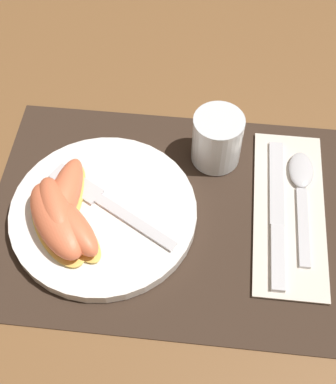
% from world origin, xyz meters
% --- Properties ---
extents(ground_plane, '(3.00, 3.00, 0.00)m').
position_xyz_m(ground_plane, '(0.00, 0.00, 0.00)').
color(ground_plane, brown).
extents(placemat, '(0.47, 0.34, 0.00)m').
position_xyz_m(placemat, '(0.00, 0.00, 0.00)').
color(placemat, '#38281E').
rests_on(placemat, ground_plane).
extents(plate, '(0.24, 0.24, 0.02)m').
position_xyz_m(plate, '(-0.08, -0.01, 0.01)').
color(plate, white).
rests_on(plate, placemat).
extents(juice_glass, '(0.07, 0.07, 0.08)m').
position_xyz_m(juice_glass, '(0.06, 0.10, 0.04)').
color(juice_glass, silver).
rests_on(juice_glass, placemat).
extents(napkin, '(0.09, 0.25, 0.00)m').
position_xyz_m(napkin, '(0.16, 0.02, 0.01)').
color(napkin, silver).
rests_on(napkin, placemat).
extents(knife, '(0.02, 0.23, 0.01)m').
position_xyz_m(knife, '(0.14, 0.01, 0.01)').
color(knife, silver).
rests_on(knife, napkin).
extents(spoon, '(0.03, 0.18, 0.01)m').
position_xyz_m(spoon, '(0.18, 0.06, 0.01)').
color(spoon, silver).
rests_on(spoon, napkin).
extents(fork, '(0.18, 0.12, 0.00)m').
position_xyz_m(fork, '(-0.08, -0.00, 0.02)').
color(fork, silver).
rests_on(fork, plate).
extents(citrus_wedge_0, '(0.05, 0.14, 0.04)m').
position_xyz_m(citrus_wedge_0, '(-0.13, -0.02, 0.04)').
color(citrus_wedge_0, '#F7C656').
rests_on(citrus_wedge_0, plate).
extents(citrus_wedge_1, '(0.09, 0.12, 0.04)m').
position_xyz_m(citrus_wedge_1, '(-0.13, -0.04, 0.04)').
color(citrus_wedge_1, '#F7C656').
rests_on(citrus_wedge_1, plate).
extents(citrus_wedge_2, '(0.12, 0.13, 0.04)m').
position_xyz_m(citrus_wedge_2, '(-0.13, -0.05, 0.04)').
color(citrus_wedge_2, '#F7C656').
rests_on(citrus_wedge_2, plate).
extents(citrus_wedge_3, '(0.11, 0.11, 0.04)m').
position_xyz_m(citrus_wedge_3, '(-0.12, -0.05, 0.04)').
color(citrus_wedge_3, '#F7C656').
rests_on(citrus_wedge_3, plate).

